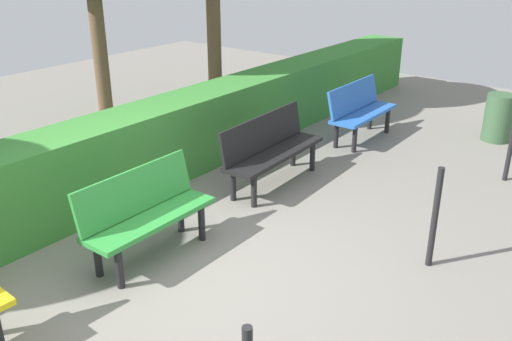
{
  "coord_description": "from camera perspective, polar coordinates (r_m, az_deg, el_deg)",
  "views": [
    {
      "loc": [
        3.11,
        3.13,
        2.89
      ],
      "look_at": [
        -1.26,
        -0.26,
        0.55
      ],
      "focal_mm": 39.19,
      "sensor_mm": 36.0,
      "label": 1
    }
  ],
  "objects": [
    {
      "name": "bench_green",
      "position": [
        5.41,
        -11.25,
        -4.05
      ],
      "size": [
        1.36,
        0.47,
        0.86
      ],
      "rotation": [
        0.0,
        0.0,
        0.01
      ],
      "color": "#2D8C38",
      "rests_on": "ground_plane"
    },
    {
      "name": "hedge_row",
      "position": [
        6.88,
        -12.31,
        1.9
      ],
      "size": [
        13.58,
        0.7,
        0.97
      ],
      "primitive_type": "cube",
      "color": "#387F33",
      "rests_on": "ground_plane"
    },
    {
      "name": "railing_post_mid",
      "position": [
        5.39,
        17.77,
        -4.63
      ],
      "size": [
        0.06,
        0.06,
        1.0
      ],
      "primitive_type": "cylinder",
      "color": "black",
      "rests_on": "ground_plane"
    },
    {
      "name": "trash_bin",
      "position": [
        9.18,
        23.51,
        4.96
      ],
      "size": [
        0.42,
        0.42,
        0.71
      ],
      "primitive_type": "cylinder",
      "color": "#385938",
      "rests_on": "ground_plane"
    },
    {
      "name": "bench_black",
      "position": [
        6.88,
        1.48,
        2.42
      ],
      "size": [
        1.64,
        0.52,
        0.86
      ],
      "rotation": [
        0.0,
        0.0,
        0.04
      ],
      "color": "black",
      "rests_on": "ground_plane"
    },
    {
      "name": "railing_post_near",
      "position": [
        7.65,
        24.62,
        2.55
      ],
      "size": [
        0.06,
        0.06,
        1.0
      ],
      "primitive_type": "cylinder",
      "color": "black",
      "rests_on": "ground_plane"
    },
    {
      "name": "bench_blue",
      "position": [
        8.59,
        10.55,
        6.21
      ],
      "size": [
        1.39,
        0.48,
        0.86
      ],
      "rotation": [
        0.0,
        0.0,
        0.01
      ],
      "color": "blue",
      "rests_on": "ground_plane"
    },
    {
      "name": "ground_plane",
      "position": [
        5.28,
        -6.25,
        -10.46
      ],
      "size": [
        17.58,
        17.58,
        0.0
      ],
      "primitive_type": "plane",
      "color": "gray"
    }
  ]
}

